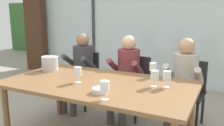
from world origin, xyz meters
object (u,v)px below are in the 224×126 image
object	(u,v)px
chair_center	(188,88)
ice_bucket_primary	(50,63)
person_charcoal_jacket	(80,66)
wine_glass_near_bucket	(153,67)
chair_left_of_center	(134,81)
wine_glass_spare_empty	(155,76)
person_maroon_top	(126,72)
tasting_bowl	(100,90)
person_beige_jumper	(184,78)
wine_glass_by_left_taster	(78,72)
wine_glass_by_right_taster	(167,76)
chair_near_curtain	(85,74)
wine_glass_center_pour	(105,87)
dining_table	(98,88)

from	to	relation	value
chair_center	ice_bucket_primary	world-z (taller)	ice_bucket_primary
person_charcoal_jacket	wine_glass_near_bucket	xyz separation A→B (m)	(1.28, -0.37, 0.19)
chair_left_of_center	wine_glass_spare_empty	xyz separation A→B (m)	(0.56, -0.87, 0.36)
person_maroon_top	tasting_bowl	world-z (taller)	person_maroon_top
chair_left_of_center	person_maroon_top	size ratio (longest dim) A/B	0.73
ice_bucket_primary	tasting_bowl	bearing A→B (deg)	-26.03
person_beige_jumper	wine_glass_by_left_taster	distance (m)	1.38
chair_left_of_center	person_charcoal_jacket	size ratio (longest dim) A/B	0.73
chair_center	person_charcoal_jacket	distance (m)	1.65
person_maroon_top	wine_glass_by_left_taster	bearing A→B (deg)	-99.14
ice_bucket_primary	wine_glass_by_left_taster	size ratio (longest dim) A/B	1.29
person_maroon_top	wine_glass_by_right_taster	xyz separation A→B (m)	(0.75, -0.69, 0.19)
wine_glass_by_right_taster	wine_glass_by_left_taster	bearing A→B (deg)	-164.05
wine_glass_by_left_taster	tasting_bowl	bearing A→B (deg)	-27.24
chair_near_curtain	person_maroon_top	world-z (taller)	person_maroon_top
person_maroon_top	wine_glass_center_pour	xyz separation A→B (m)	(0.34, -1.30, 0.19)
wine_glass_center_pour	dining_table	bearing A→B (deg)	125.79
wine_glass_spare_empty	wine_glass_by_right_taster	bearing A→B (deg)	16.62
person_maroon_top	wine_glass_center_pour	bearing A→B (deg)	-74.02
dining_table	person_beige_jumper	bearing A→B (deg)	47.02
chair_left_of_center	ice_bucket_primary	size ratio (longest dim) A/B	3.92
tasting_bowl	wine_glass_near_bucket	world-z (taller)	wine_glass_near_bucket
dining_table	person_maroon_top	size ratio (longest dim) A/B	1.76
chair_near_curtain	wine_glass_near_bucket	xyz separation A→B (m)	(1.31, -0.52, 0.36)
dining_table	wine_glass_spare_empty	distance (m)	0.65
chair_left_of_center	dining_table	bearing A→B (deg)	-84.58
wine_glass_near_bucket	wine_glass_spare_empty	world-z (taller)	same
person_maroon_top	person_charcoal_jacket	bearing A→B (deg)	-178.80
person_maroon_top	person_beige_jumper	bearing A→B (deg)	1.21
wine_glass_by_right_taster	person_beige_jumper	bearing A→B (deg)	85.48
chair_center	wine_glass_by_left_taster	xyz separation A→B (m)	(-1.02, -1.13, 0.37)
wine_glass_center_pour	person_maroon_top	bearing A→B (deg)	104.78
person_charcoal_jacket	person_maroon_top	distance (m)	0.79
wine_glass_by_left_taster	person_charcoal_jacket	bearing A→B (deg)	122.54
chair_near_curtain	wine_glass_near_bucket	bearing A→B (deg)	-20.17
chair_center	ice_bucket_primary	xyz separation A→B (m)	(-1.68, -0.82, 0.34)
chair_near_curtain	person_charcoal_jacket	distance (m)	0.23
person_maroon_top	wine_glass_by_left_taster	xyz separation A→B (m)	(-0.18, -0.96, 0.20)
dining_table	wine_glass_near_bucket	size ratio (longest dim) A/B	12.11
person_maroon_top	tasting_bowl	distance (m)	1.18
person_beige_jumper	wine_glass_near_bucket	distance (m)	0.51
wine_glass_by_left_taster	wine_glass_center_pour	size ratio (longest dim) A/B	1.00
chair_near_curtain	person_maroon_top	bearing A→B (deg)	-9.15
chair_near_curtain	person_maroon_top	distance (m)	0.84
chair_left_of_center	person_beige_jumper	world-z (taller)	person_beige_jumper
chair_near_curtain	tasting_bowl	size ratio (longest dim) A/B	5.56
person_maroon_top	wine_glass_spare_empty	xyz separation A→B (m)	(0.63, -0.73, 0.19)
person_maroon_top	ice_bucket_primary	bearing A→B (deg)	-140.95
wine_glass_near_bucket	person_charcoal_jacket	bearing A→B (deg)	164.06
chair_left_of_center	tasting_bowl	world-z (taller)	chair_left_of_center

